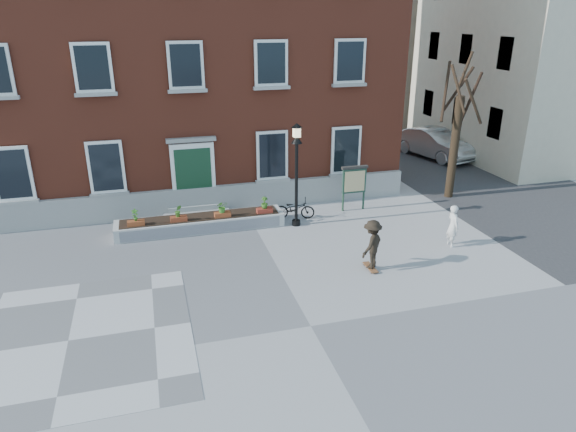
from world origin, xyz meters
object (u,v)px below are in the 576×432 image
object	(u,v)px
bystander	(453,226)
notice_board	(354,181)
skateboarder	(372,244)
bicycle	(295,209)
lamp_post	(297,161)
parked_car	(434,143)

from	to	relation	value
bystander	notice_board	size ratio (longest dim) A/B	0.80
notice_board	skateboarder	xyz separation A→B (m)	(-1.48, -5.06, -0.40)
bicycle	notice_board	xyz separation A→B (m)	(2.59, 0.26, 0.85)
lamp_post	parked_car	bearing A→B (deg)	36.02
bystander	notice_board	xyz separation A→B (m)	(-1.95, 4.18, 0.51)
bystander	notice_board	distance (m)	4.64
bystander	notice_board	bearing A→B (deg)	28.06
bicycle	bystander	xyz separation A→B (m)	(4.54, -3.92, 0.33)
lamp_post	notice_board	distance (m)	3.15
bystander	skateboarder	xyz separation A→B (m)	(-3.43, -0.88, 0.11)
bicycle	bystander	size ratio (longest dim) A/B	1.05
bicycle	notice_board	size ratio (longest dim) A/B	0.84
parked_car	notice_board	xyz separation A→B (m)	(-7.50, -6.49, 0.46)
bystander	bicycle	bearing A→B (deg)	52.27
lamp_post	notice_board	xyz separation A→B (m)	(2.72, 0.94, -1.28)
parked_car	notice_board	bearing A→B (deg)	-153.96
parked_car	lamp_post	size ratio (longest dim) A/B	1.24
lamp_post	bicycle	bearing A→B (deg)	79.08
notice_board	skateboarder	bearing A→B (deg)	-106.27
parked_car	skateboarder	bearing A→B (deg)	-142.69
bicycle	parked_car	world-z (taller)	parked_car
bystander	lamp_post	xyz separation A→B (m)	(-4.67, 3.24, 1.79)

